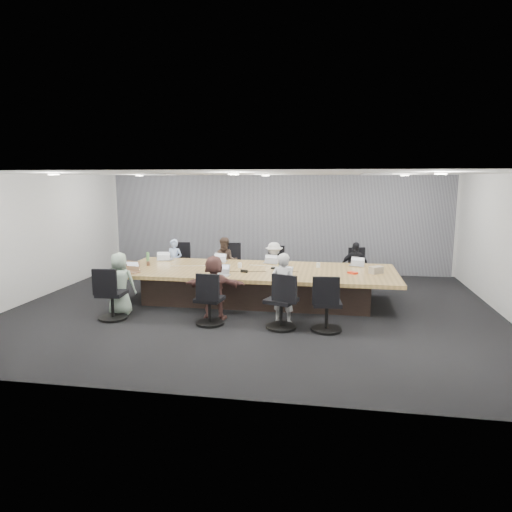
% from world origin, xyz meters
% --- Properties ---
extents(floor, '(10.00, 8.00, 0.00)m').
position_xyz_m(floor, '(0.00, 0.00, 0.00)').
color(floor, black).
rests_on(floor, ground).
extents(ceiling, '(10.00, 8.00, 0.00)m').
position_xyz_m(ceiling, '(0.00, 0.00, 2.80)').
color(ceiling, white).
rests_on(ceiling, wall_back).
extents(wall_back, '(10.00, 0.00, 2.80)m').
position_xyz_m(wall_back, '(0.00, 4.00, 1.40)').
color(wall_back, beige).
rests_on(wall_back, ground).
extents(wall_front, '(10.00, 0.00, 2.80)m').
position_xyz_m(wall_front, '(0.00, -4.00, 1.40)').
color(wall_front, beige).
rests_on(wall_front, ground).
extents(wall_left, '(0.00, 8.00, 2.80)m').
position_xyz_m(wall_left, '(-5.00, 0.00, 1.40)').
color(wall_left, beige).
rests_on(wall_left, ground).
extents(curtain, '(9.80, 0.04, 2.80)m').
position_xyz_m(curtain, '(0.00, 3.92, 1.40)').
color(curtain, gray).
rests_on(curtain, ground).
extents(conference_table, '(6.00, 2.20, 0.74)m').
position_xyz_m(conference_table, '(0.00, 0.50, 0.40)').
color(conference_table, '#33251E').
rests_on(conference_table, ground).
extents(chair_0, '(0.61, 0.61, 0.84)m').
position_xyz_m(chair_0, '(-2.37, 2.20, 0.42)').
color(chair_0, black).
rests_on(chair_0, ground).
extents(chair_1, '(0.66, 0.66, 0.86)m').
position_xyz_m(chair_1, '(-1.02, 2.20, 0.43)').
color(chair_1, black).
rests_on(chair_1, ground).
extents(chair_2, '(0.55, 0.55, 0.78)m').
position_xyz_m(chair_2, '(0.21, 2.20, 0.39)').
color(chair_2, black).
rests_on(chair_2, ground).
extents(chair_3, '(0.67, 0.67, 0.78)m').
position_xyz_m(chair_3, '(2.16, 2.20, 0.39)').
color(chair_3, black).
rests_on(chair_3, ground).
extents(chair_4, '(0.63, 0.63, 0.86)m').
position_xyz_m(chair_4, '(-2.55, -1.20, 0.43)').
color(chair_4, black).
rests_on(chair_4, ground).
extents(chair_5, '(0.62, 0.62, 0.82)m').
position_xyz_m(chair_5, '(-0.61, -1.20, 0.41)').
color(chair_5, black).
rests_on(chair_5, ground).
extents(chair_6, '(0.76, 0.76, 0.88)m').
position_xyz_m(chair_6, '(0.73, -1.20, 0.44)').
color(chair_6, black).
rests_on(chair_6, ground).
extents(chair_7, '(0.64, 0.64, 0.86)m').
position_xyz_m(chair_7, '(1.55, -1.20, 0.43)').
color(chair_7, black).
rests_on(chair_7, ground).
extents(person_0, '(0.46, 0.34, 1.17)m').
position_xyz_m(person_0, '(-2.37, 1.85, 0.59)').
color(person_0, '#A3BCEA').
rests_on(person_0, ground).
extents(laptop_0, '(0.34, 0.25, 0.02)m').
position_xyz_m(laptop_0, '(-2.37, 1.30, 0.75)').
color(laptop_0, '#B2B2B7').
rests_on(laptop_0, conference_table).
extents(person_1, '(0.70, 0.60, 1.25)m').
position_xyz_m(person_1, '(-1.02, 1.85, 0.62)').
color(person_1, '#45342A').
rests_on(person_1, ground).
extents(laptop_1, '(0.34, 0.26, 0.02)m').
position_xyz_m(laptop_1, '(-1.02, 1.30, 0.75)').
color(laptop_1, '#B2B2B7').
rests_on(laptop_1, conference_table).
extents(person_2, '(0.81, 0.56, 1.15)m').
position_xyz_m(person_2, '(0.21, 1.85, 0.58)').
color(person_2, '#B6B6B6').
rests_on(person_2, ground).
extents(laptop_2, '(0.35, 0.28, 0.02)m').
position_xyz_m(laptop_2, '(0.21, 1.30, 0.75)').
color(laptop_2, '#B2B2B7').
rests_on(laptop_2, conference_table).
extents(person_3, '(0.75, 0.42, 1.21)m').
position_xyz_m(person_3, '(2.16, 1.85, 0.60)').
color(person_3, black).
rests_on(person_3, ground).
extents(laptop_3, '(0.33, 0.26, 0.02)m').
position_xyz_m(laptop_3, '(2.16, 1.30, 0.75)').
color(laptop_3, '#B2B2B7').
rests_on(laptop_3, conference_table).
extents(person_4, '(0.68, 0.50, 1.26)m').
position_xyz_m(person_4, '(-2.55, -0.85, 0.63)').
color(person_4, '#8BA38F').
rests_on(person_4, ground).
extents(laptop_4, '(0.37, 0.29, 0.02)m').
position_xyz_m(laptop_4, '(-2.55, -0.30, 0.75)').
color(laptop_4, '#8C6647').
rests_on(laptop_4, conference_table).
extents(person_5, '(1.19, 0.46, 1.26)m').
position_xyz_m(person_5, '(-0.61, -0.85, 0.63)').
color(person_5, brown).
rests_on(person_5, ground).
extents(laptop_5, '(0.38, 0.29, 0.02)m').
position_xyz_m(laptop_5, '(-0.61, -0.30, 0.75)').
color(laptop_5, '#B2B2B7').
rests_on(laptop_5, conference_table).
extents(person_6, '(0.54, 0.41, 1.34)m').
position_xyz_m(person_6, '(0.73, -0.85, 0.67)').
color(person_6, '#B4B4B4').
rests_on(person_6, ground).
extents(laptop_6, '(0.34, 0.27, 0.02)m').
position_xyz_m(laptop_6, '(0.73, -0.30, 0.75)').
color(laptop_6, '#B2B2B7').
rests_on(laptop_6, conference_table).
extents(bottle_green_left, '(0.07, 0.07, 0.25)m').
position_xyz_m(bottle_green_left, '(-2.65, 0.82, 0.87)').
color(bottle_green_left, '#579B56').
rests_on(bottle_green_left, conference_table).
extents(bottle_green_right, '(0.10, 0.10, 0.26)m').
position_xyz_m(bottle_green_right, '(0.53, 0.37, 0.87)').
color(bottle_green_right, '#579B56').
rests_on(bottle_green_right, conference_table).
extents(bottle_clear, '(0.09, 0.09, 0.22)m').
position_xyz_m(bottle_clear, '(-1.01, 0.38, 0.85)').
color(bottle_clear, silver).
rests_on(bottle_clear, conference_table).
extents(cup_white_far, '(0.11, 0.11, 0.11)m').
position_xyz_m(cup_white_far, '(-0.40, 0.60, 0.80)').
color(cup_white_far, white).
rests_on(cup_white_far, conference_table).
extents(cup_white_near, '(0.11, 0.11, 0.11)m').
position_xyz_m(cup_white_near, '(1.32, 0.92, 0.79)').
color(cup_white_near, white).
rests_on(cup_white_near, conference_table).
extents(mug_brown, '(0.10, 0.10, 0.10)m').
position_xyz_m(mug_brown, '(-2.51, 0.51, 0.79)').
color(mug_brown, brown).
rests_on(mug_brown, conference_table).
extents(mic_left, '(0.16, 0.13, 0.03)m').
position_xyz_m(mic_left, '(-0.88, 0.22, 0.75)').
color(mic_left, black).
rests_on(mic_left, conference_table).
extents(mic_right, '(0.18, 0.14, 0.03)m').
position_xyz_m(mic_right, '(0.39, 0.62, 0.76)').
color(mic_right, black).
rests_on(mic_right, conference_table).
extents(stapler, '(0.16, 0.10, 0.06)m').
position_xyz_m(stapler, '(-0.20, 0.10, 0.77)').
color(stapler, black).
rests_on(stapler, conference_table).
extents(canvas_bag, '(0.32, 0.30, 0.15)m').
position_xyz_m(canvas_bag, '(2.54, 0.47, 0.81)').
color(canvas_bag, '#A0937F').
rests_on(canvas_bag, conference_table).
extents(snack_packet, '(0.22, 0.22, 0.04)m').
position_xyz_m(snack_packet, '(2.05, 0.35, 0.76)').
color(snack_packet, red).
rests_on(snack_packet, conference_table).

